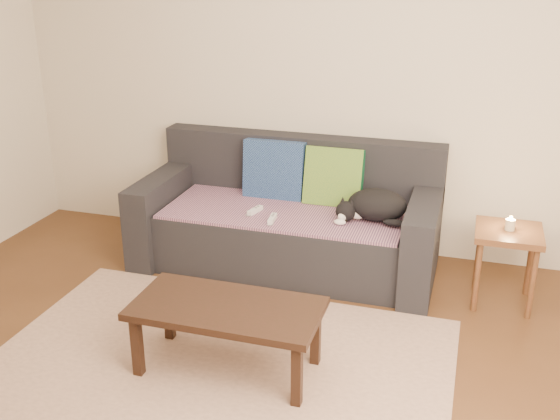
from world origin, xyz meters
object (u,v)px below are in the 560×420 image
at_px(sofa, 289,223).
at_px(cat, 374,206).
at_px(wii_remote_b, 272,219).
at_px(coffee_table, 227,314).
at_px(wii_remote_a, 255,210).
at_px(side_table, 508,243).

relative_size(sofa, cat, 4.27).
xyz_separation_m(wii_remote_b, coffee_table, (0.09, -1.08, -0.11)).
height_order(sofa, wii_remote_a, sofa).
relative_size(cat, wii_remote_a, 3.28).
bearing_deg(sofa, wii_remote_a, -133.62).
xyz_separation_m(sofa, coffee_table, (0.07, -1.39, 0.04)).
distance_m(wii_remote_a, side_table, 1.67).
bearing_deg(wii_remote_b, cat, -76.94).
bearing_deg(wii_remote_a, wii_remote_b, -110.25).
xyz_separation_m(side_table, coffee_table, (-1.41, -1.22, -0.07)).
bearing_deg(wii_remote_b, wii_remote_a, 49.46).
relative_size(wii_remote_a, wii_remote_b, 1.00).
relative_size(wii_remote_b, side_table, 0.30).
bearing_deg(side_table, cat, 174.37).
bearing_deg(coffee_table, side_table, 40.75).
height_order(sofa, side_table, sofa).
distance_m(cat, wii_remote_b, 0.69).
xyz_separation_m(wii_remote_a, side_table, (1.67, 0.02, -0.04)).
height_order(sofa, cat, sofa).
bearing_deg(wii_remote_a, side_table, -74.59).
height_order(cat, wii_remote_b, cat).
distance_m(wii_remote_a, coffee_table, 1.23).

